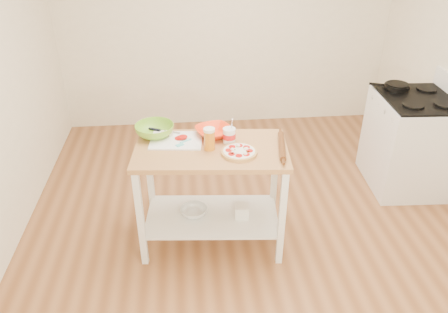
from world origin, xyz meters
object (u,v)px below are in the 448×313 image
at_px(skillet, 396,86).
at_px(rolling_pin, 282,146).
at_px(spatula, 183,143).
at_px(shelf_glass_bowl, 194,212).
at_px(gas_stove, 409,142).
at_px(green_bowl, 155,130).
at_px(shelf_bin, 242,211).
at_px(prep_island, 211,176).
at_px(beer_pint, 209,139).
at_px(yogurt_tub, 229,136).
at_px(knife, 160,130).
at_px(orange_bowl, 214,132).
at_px(cutting_board, 176,140).
at_px(pizza, 239,152).

distance_m(skillet, rolling_pin, 1.66).
bearing_deg(spatula, shelf_glass_bowl, -75.58).
height_order(gas_stove, green_bowl, gas_stove).
xyz_separation_m(shelf_glass_bowl, shelf_bin, (0.39, -0.06, 0.02)).
bearing_deg(spatula, gas_stove, -16.72).
xyz_separation_m(prep_island, spatula, (-0.21, 0.07, 0.27)).
height_order(beer_pint, shelf_bin, beer_pint).
relative_size(beer_pint, shelf_glass_bowl, 0.79).
distance_m(prep_island, yogurt_tub, 0.35).
relative_size(knife, green_bowl, 0.84).
height_order(prep_island, shelf_bin, prep_island).
xyz_separation_m(gas_stove, green_bowl, (-2.43, -0.46, 0.47)).
height_order(green_bowl, beer_pint, beer_pint).
xyz_separation_m(orange_bowl, yogurt_tub, (0.11, -0.12, 0.03)).
xyz_separation_m(spatula, orange_bowl, (0.25, 0.12, 0.02)).
xyz_separation_m(skillet, shelf_bin, (-1.62, -0.96, -0.66)).
bearing_deg(cutting_board, green_bowl, 154.52).
xyz_separation_m(pizza, shelf_glass_bowl, (-0.35, 0.13, -0.62)).
relative_size(cutting_board, shelf_glass_bowl, 1.96).
bearing_deg(shelf_bin, cutting_board, 160.45).
bearing_deg(cutting_board, skillet, 26.41).
xyz_separation_m(skillet, rolling_pin, (-1.33, -0.99, -0.05)).
relative_size(yogurt_tub, shelf_glass_bowl, 0.97).
relative_size(skillet, knife, 1.42).
bearing_deg(yogurt_tub, prep_island, -153.19).
bearing_deg(yogurt_tub, skillet, 26.25).
relative_size(prep_island, knife, 4.69).
bearing_deg(orange_bowl, cutting_board, -169.26).
distance_m(skillet, yogurt_tub, 1.92).
relative_size(gas_stove, yogurt_tub, 5.21).
height_order(pizza, cutting_board, pizza).
bearing_deg(shelf_glass_bowl, spatula, 136.95).
distance_m(beer_pint, yogurt_tub, 0.18).
relative_size(green_bowl, rolling_pin, 0.76).
height_order(prep_island, pizza, pizza).
bearing_deg(orange_bowl, pizza, -62.09).
xyz_separation_m(prep_island, orange_bowl, (0.04, 0.20, 0.29)).
bearing_deg(shelf_glass_bowl, orange_bowl, 43.54).
bearing_deg(yogurt_tub, pizza, -73.27).
distance_m(knife, rolling_pin, 0.99).
bearing_deg(beer_pint, gas_stove, 19.54).
xyz_separation_m(skillet, spatula, (-2.07, -0.85, -0.06)).
xyz_separation_m(spatula, shelf_glass_bowl, (0.06, -0.06, -0.62)).
height_order(spatula, shelf_glass_bowl, spatula).
relative_size(gas_stove, rolling_pin, 2.75).
bearing_deg(skillet, spatula, -136.62).
distance_m(skillet, beer_pint, 2.10).
distance_m(gas_stove, beer_pint, 2.20).
bearing_deg(green_bowl, spatula, -37.90).
height_order(pizza, knife, pizza).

